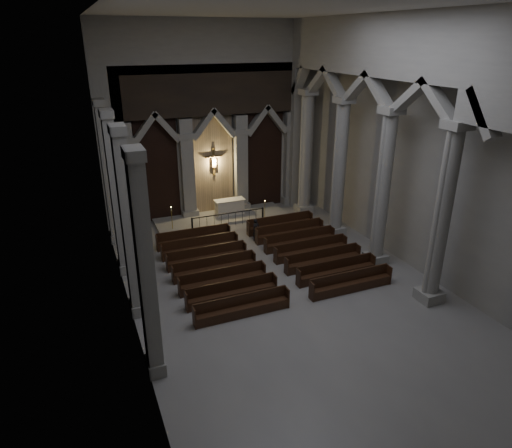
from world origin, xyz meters
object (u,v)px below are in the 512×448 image
Objects in this scene: candle_stand_left at (172,224)px; pews at (264,260)px; altar at (230,207)px; worshipper at (256,230)px; altar_rail at (228,217)px; candle_stand_right at (265,214)px.

candle_stand_left reaches higher than pews.
worshipper is (0.14, -4.22, -0.00)m from altar.
candle_stand_left reaches higher than altar.
pews is (0.00, -5.64, -0.31)m from altar_rail.
candle_stand_left is 1.20× the size of worshipper.
candle_stand_left is 7.14m from pews.
altar is at bearing 14.19° from candle_stand_left.
worshipper is at bearing -72.49° from altar_rail.
pews is 3.22m from worshipper.
worshipper reaches higher than altar_rail.
pews is at bearing -113.50° from candle_stand_right.
candle_stand_right is (5.96, -0.35, -0.07)m from candle_stand_left.
worshipper is at bearing -122.05° from candle_stand_right.
altar is 7.35m from pews.
altar is at bearing 68.24° from altar_rail.
altar reaches higher than pews.
candle_stand_left is at bearing 118.29° from pews.
altar is at bearing 70.29° from worshipper.
candle_stand_left is at bearing -165.81° from altar.
worshipper reaches higher than candle_stand_right.
candle_stand_right is (1.91, -1.38, -0.30)m from altar.
altar is at bearing 144.22° from candle_stand_right.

